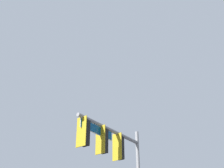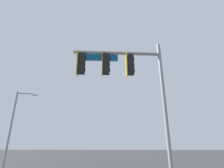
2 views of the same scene
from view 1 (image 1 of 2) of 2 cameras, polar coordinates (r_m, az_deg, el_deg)
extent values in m
cylinder|color=gray|center=(14.78, -0.23, -8.44)|extent=(4.51, 1.07, 0.17)
cube|color=gold|center=(14.93, 0.94, -11.38)|extent=(0.13, 0.52, 1.30)
cube|color=black|center=(15.08, 1.37, -11.56)|extent=(0.42, 0.39, 1.10)
cylinder|color=black|center=(15.28, 1.34, -9.38)|extent=(0.04, 0.04, 0.12)
cylinder|color=#340503|center=(15.34, 1.80, -10.56)|extent=(0.07, 0.22, 0.22)
cylinder|color=yellow|center=(15.23, 1.82, -11.74)|extent=(0.07, 0.22, 0.22)
cylinder|color=black|center=(15.14, 1.84, -12.93)|extent=(0.07, 0.22, 0.22)
cube|color=gold|center=(13.99, -2.14, -10.11)|extent=(0.13, 0.52, 1.30)
cube|color=black|center=(14.13, -1.65, -10.31)|extent=(0.42, 0.39, 1.10)
cylinder|color=black|center=(14.34, -1.62, -8.01)|extent=(0.04, 0.04, 0.12)
cylinder|color=#340503|center=(14.38, -1.13, -9.28)|extent=(0.07, 0.22, 0.22)
cylinder|color=yellow|center=(14.27, -1.15, -10.52)|extent=(0.07, 0.22, 0.22)
cylinder|color=black|center=(14.17, -1.16, -11.79)|extent=(0.07, 0.22, 0.22)
cube|color=gold|center=(13.09, -5.62, -8.61)|extent=(0.13, 0.52, 1.30)
cube|color=black|center=(13.22, -5.06, -8.85)|extent=(0.42, 0.39, 1.10)
cylinder|color=black|center=(13.45, -4.95, -6.42)|extent=(0.04, 0.04, 0.12)
cylinder|color=#340503|center=(13.48, -4.44, -7.79)|extent=(0.07, 0.22, 0.22)
cylinder|color=yellow|center=(13.36, -4.49, -9.10)|extent=(0.07, 0.22, 0.22)
cylinder|color=black|center=(13.25, -4.55, -10.44)|extent=(0.07, 0.22, 0.22)
cube|color=#0A4C7F|center=(13.93, -2.79, -8.34)|extent=(2.09, 0.46, 0.38)
cube|color=white|center=(13.93, -2.79, -8.34)|extent=(2.14, 0.46, 0.44)
camera|label=2|loc=(10.37, 38.52, -20.66)|focal=28.00mm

